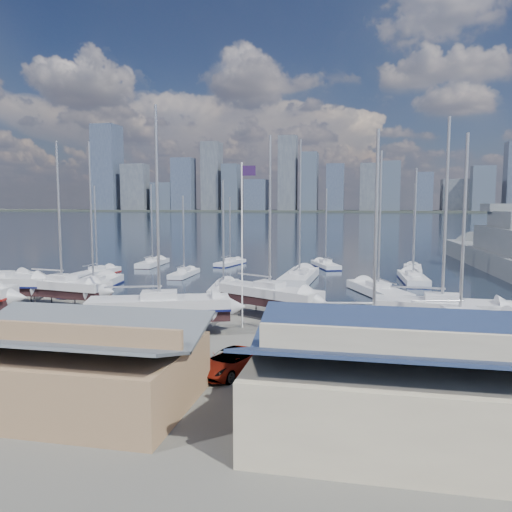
# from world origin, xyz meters

# --- Properties ---
(ground) EXTENTS (1400.00, 1400.00, 0.00)m
(ground) POSITION_xyz_m (0.00, -10.00, 0.00)
(ground) COLOR #605E59
(ground) RESTS_ON ground
(water) EXTENTS (1400.00, 600.00, 0.40)m
(water) POSITION_xyz_m (0.00, 300.00, -0.15)
(water) COLOR #1B273F
(water) RESTS_ON ground
(far_shore) EXTENTS (1400.00, 80.00, 2.20)m
(far_shore) POSITION_xyz_m (0.00, 560.00, 1.10)
(far_shore) COLOR #2D332D
(far_shore) RESTS_ON ground
(skyline) EXTENTS (639.14, 43.80, 107.69)m
(skyline) POSITION_xyz_m (-7.83, 553.76, 39.09)
(skyline) COLOR #475166
(skyline) RESTS_ON far_shore
(shed_grey) EXTENTS (12.60, 8.40, 4.17)m
(shed_grey) POSITION_xyz_m (0.00, -26.00, 2.15)
(shed_grey) COLOR #8C6B4C
(shed_grey) RESTS_ON ground
(shed_blue) EXTENTS (13.65, 9.45, 4.71)m
(shed_blue) POSITION_xyz_m (16.00, -26.00, 2.42)
(shed_blue) COLOR #BFB293
(shed_blue) RESTS_ON ground
(sailboat_cradle_2) EXTENTS (9.99, 4.27, 15.81)m
(sailboat_cradle_2) POSITION_xyz_m (-13.84, -5.39, 2.07)
(sailboat_cradle_2) COLOR #2D2D33
(sailboat_cradle_2) RESTS_ON ground
(sailboat_cradle_3) EXTENTS (11.10, 6.38, 17.21)m
(sailboat_cradle_3) POSITION_xyz_m (-0.82, -12.78, 2.13)
(sailboat_cradle_3) COLOR #2D2D33
(sailboat_cradle_3) RESTS_ON ground
(sailboat_cradle_4) EXTENTS (9.83, 6.84, 15.80)m
(sailboat_cradle_4) POSITION_xyz_m (6.38, -5.34, 2.07)
(sailboat_cradle_4) COLOR #2D2D33
(sailboat_cradle_4) RESTS_ON ground
(sailboat_cradle_5) EXTENTS (9.36, 4.12, 14.73)m
(sailboat_cradle_5) POSITION_xyz_m (15.01, -14.78, 2.01)
(sailboat_cradle_5) COLOR #2D2D33
(sailboat_cradle_5) RESTS_ON ground
(sailboat_cradle_6) EXTENTS (10.23, 3.35, 16.29)m
(sailboat_cradle_6) POSITION_xyz_m (20.17, -8.98, 2.09)
(sailboat_cradle_6) COLOR #2D2D33
(sailboat_cradle_6) RESTS_ON ground
(sailboat_cradle_7) EXTENTS (9.21, 4.56, 14.59)m
(sailboat_cradle_7) POSITION_xyz_m (20.74, -12.73, 2.00)
(sailboat_cradle_7) COLOR #2D2D33
(sailboat_cradle_7) RESTS_ON ground
(sailboat_moored_1) EXTENTS (3.07, 8.87, 13.04)m
(sailboat_moored_1) POSITION_xyz_m (-21.88, 15.36, 0.31)
(sailboat_moored_1) COLOR black
(sailboat_moored_1) RESTS_ON water
(sailboat_moored_2) EXTENTS (2.94, 9.17, 13.70)m
(sailboat_moored_2) POSITION_xyz_m (-18.64, 27.03, 0.32)
(sailboat_moored_2) COLOR black
(sailboat_moored_2) RESTS_ON water
(sailboat_moored_3) EXTENTS (5.03, 12.26, 17.80)m
(sailboat_moored_3) POSITION_xyz_m (-16.16, 4.38, 0.31)
(sailboat_moored_3) COLOR black
(sailboat_moored_3) RESTS_ON water
(sailboat_moored_4) EXTENTS (2.24, 7.71, 11.60)m
(sailboat_moored_4) POSITION_xyz_m (-9.60, 16.87, 0.33)
(sailboat_moored_4) COLOR black
(sailboat_moored_4) RESTS_ON water
(sailboat_moored_5) EXTENTS (3.80, 8.04, 11.59)m
(sailboat_moored_5) POSITION_xyz_m (-6.54, 30.26, 0.31)
(sailboat_moored_5) COLOR black
(sailboat_moored_5) RESTS_ON water
(sailboat_moored_6) EXTENTS (3.63, 9.11, 13.25)m
(sailboat_moored_6) POSITION_xyz_m (-1.09, 6.54, 0.31)
(sailboat_moored_6) COLOR black
(sailboat_moored_6) RESTS_ON water
(sailboat_moored_7) EXTENTS (4.03, 12.65, 18.90)m
(sailboat_moored_7) POSITION_xyz_m (6.54, 15.48, 0.33)
(sailboat_moored_7) COLOR black
(sailboat_moored_7) RESTS_ON water
(sailboat_moored_8) EXTENTS (5.40, 8.93, 12.92)m
(sailboat_moored_8) POSITION_xyz_m (8.87, 30.40, 0.31)
(sailboat_moored_8) COLOR black
(sailboat_moored_8) RESTS_ON water
(sailboat_moored_9) EXTENTS (7.04, 11.18, 16.39)m
(sailboat_moored_9) POSITION_xyz_m (16.11, 7.65, 0.32)
(sailboat_moored_9) COLOR black
(sailboat_moored_9) RESTS_ON water
(sailboat_moored_10) EXTENTS (3.31, 10.24, 15.13)m
(sailboat_moored_10) POSITION_xyz_m (20.83, 18.20, 0.31)
(sailboat_moored_10) COLOR black
(sailboat_moored_10) RESTS_ON water
(sailboat_moored_11) EXTENTS (3.33, 9.21, 13.48)m
(sailboat_moored_11) POSITION_xyz_m (21.63, 26.94, 0.31)
(sailboat_moored_11) COLOR black
(sailboat_moored_11) RESTS_ON water
(car_b) EXTENTS (4.55, 2.29, 1.43)m
(car_b) POSITION_xyz_m (-7.16, -20.87, 0.72)
(car_b) COLOR gray
(car_b) RESTS_ON ground
(car_c) EXTENTS (4.08, 5.62, 1.42)m
(car_c) POSITION_xyz_m (6.63, -20.08, 0.71)
(car_c) COLOR gray
(car_c) RESTS_ON ground
(car_d) EXTENTS (2.31, 4.77, 1.34)m
(car_d) POSITION_xyz_m (2.79, -20.42, 0.67)
(car_d) COLOR gray
(car_d) RESTS_ON ground
(flagpole) EXTENTS (1.16, 0.12, 13.25)m
(flagpole) POSITION_xyz_m (4.92, -9.25, 7.72)
(flagpole) COLOR white
(flagpole) RESTS_ON ground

